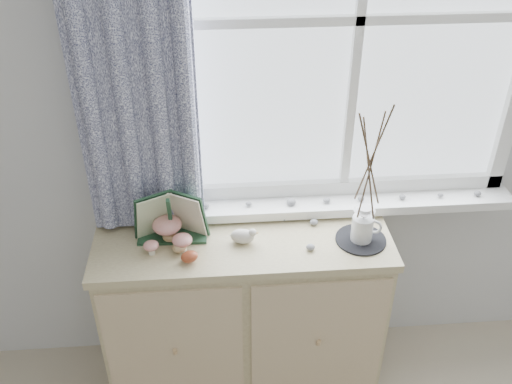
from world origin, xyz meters
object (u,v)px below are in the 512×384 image
sideboard (244,313)px  twig_pitcher (371,161)px  botanical_book (170,220)px  toadstool_cluster (169,231)px

sideboard → twig_pitcher: 0.92m
sideboard → botanical_book: (-0.28, -0.00, 0.53)m
toadstool_cluster → sideboard: bearing=2.8°
botanical_book → toadstool_cluster: (-0.01, -0.01, -0.05)m
toadstool_cluster → twig_pitcher: size_ratio=0.29×
botanical_book → twig_pitcher: 0.80m
sideboard → twig_pitcher: size_ratio=1.86×
sideboard → toadstool_cluster: (-0.29, -0.01, 0.49)m
twig_pitcher → toadstool_cluster: bearing=-162.3°
sideboard → twig_pitcher: (0.47, -0.05, 0.79)m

